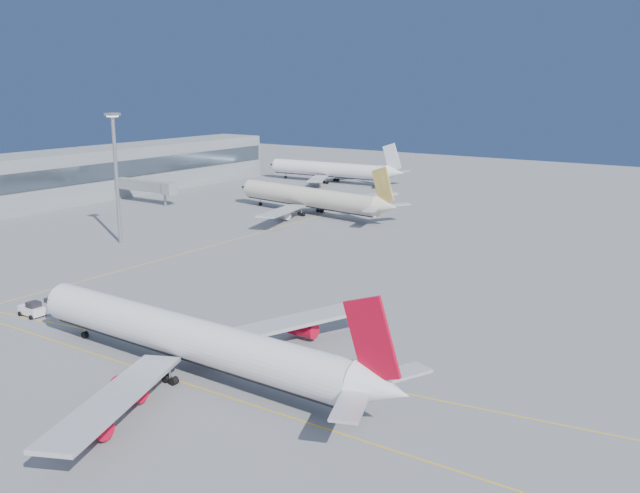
# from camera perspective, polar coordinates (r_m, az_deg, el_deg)

# --- Properties ---
(ground) EXTENTS (500.00, 500.00, 0.00)m
(ground) POSITION_cam_1_polar(r_m,az_deg,el_deg) (101.95, -8.03, -7.21)
(ground) COLOR slate
(ground) RESTS_ON ground
(terminal) EXTENTS (18.40, 110.00, 15.00)m
(terminal) POSITION_cam_1_polar(r_m,az_deg,el_deg) (239.23, -14.90, 6.05)
(terminal) COLOR gray
(terminal) RESTS_ON ground
(jet_bridge) EXTENTS (23.60, 3.60, 6.90)m
(jet_bridge) POSITION_cam_1_polar(r_m,az_deg,el_deg) (214.76, -13.64, 4.73)
(jet_bridge) COLOR gray
(jet_bridge) RESTS_ON ground
(taxiway_lines) EXTENTS (118.86, 140.00, 0.02)m
(taxiway_lines) POSITION_cam_1_polar(r_m,az_deg,el_deg) (115.99, -11.33, -4.80)
(taxiway_lines) COLOR #F2B40D
(taxiway_lines) RESTS_ON ground
(airliner_virgin) EXTENTS (59.93, 53.91, 14.80)m
(airliner_virgin) POSITION_cam_1_polar(r_m,az_deg,el_deg) (88.61, -10.08, -7.38)
(airliner_virgin) COLOR white
(airliner_virgin) RESTS_ON ground
(airliner_etihad) EXTENTS (57.12, 52.31, 14.93)m
(airliner_etihad) POSITION_cam_1_polar(r_m,az_deg,el_deg) (191.49, -0.66, 3.92)
(airliner_etihad) COLOR beige
(airliner_etihad) RESTS_ON ground
(airliner_third) EXTENTS (55.98, 51.62, 15.02)m
(airliner_third) POSITION_cam_1_polar(r_m,az_deg,el_deg) (252.22, 0.97, 6.15)
(airliner_third) COLOR white
(airliner_third) RESTS_ON ground
(pushback_tug) EXTENTS (4.24, 2.66, 2.36)m
(pushback_tug) POSITION_cam_1_polar(r_m,az_deg,el_deg) (117.90, -22.04, -4.68)
(pushback_tug) COLOR white
(pushback_tug) RESTS_ON ground
(light_mast) EXTENTS (2.46, 2.46, 28.49)m
(light_mast) POSITION_cam_1_polar(r_m,az_deg,el_deg) (161.75, -16.02, 6.10)
(light_mast) COLOR gray
(light_mast) RESTS_ON ground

